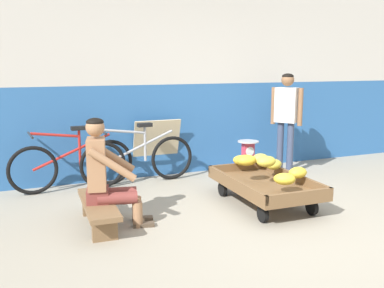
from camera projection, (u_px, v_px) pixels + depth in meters
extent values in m
plane|color=gray|center=(306.00, 236.00, 4.28)|extent=(80.00, 80.00, 0.00)
cube|color=#2D609E|center=(192.00, 127.00, 6.83)|extent=(16.00, 0.30, 1.37)
cube|color=beige|center=(192.00, 29.00, 6.56)|extent=(16.00, 0.30, 1.63)
cube|color=brown|center=(265.00, 186.00, 5.19)|extent=(0.87, 1.46, 0.05)
cube|color=brown|center=(235.00, 183.00, 5.03)|extent=(0.07, 1.44, 0.10)
cube|color=brown|center=(293.00, 177.00, 5.31)|extent=(0.07, 1.44, 0.10)
cube|color=brown|center=(238.00, 167.00, 5.81)|extent=(0.84, 0.06, 0.10)
cube|color=brown|center=(299.00, 196.00, 4.53)|extent=(0.84, 0.06, 0.10)
cylinder|color=black|center=(223.00, 189.00, 5.56)|extent=(0.05, 0.18, 0.18)
cylinder|color=black|center=(265.00, 184.00, 5.79)|extent=(0.05, 0.18, 0.18)
cylinder|color=black|center=(263.00, 214.00, 4.64)|extent=(0.05, 0.18, 0.18)
cylinder|color=black|center=(312.00, 207.00, 4.86)|extent=(0.05, 0.18, 0.18)
ellipsoid|color=gold|center=(242.00, 160.00, 5.70)|extent=(0.30, 0.27, 0.13)
ellipsoid|color=gold|center=(285.00, 179.00, 4.77)|extent=(0.30, 0.27, 0.13)
ellipsoid|color=gold|center=(298.00, 173.00, 5.04)|extent=(0.27, 0.23, 0.13)
ellipsoid|color=gold|center=(274.00, 164.00, 5.46)|extent=(0.29, 0.26, 0.13)
ellipsoid|color=yellow|center=(260.00, 158.00, 5.80)|extent=(0.28, 0.23, 0.13)
ellipsoid|color=gold|center=(246.00, 160.00, 5.15)|extent=(0.28, 0.23, 0.13)
ellipsoid|color=gold|center=(266.00, 161.00, 5.05)|extent=(0.25, 0.19, 0.13)
cube|color=brown|center=(98.00, 204.00, 4.49)|extent=(0.34, 1.11, 0.05)
cube|color=brown|center=(94.00, 205.00, 4.87)|extent=(0.24, 0.09, 0.22)
cube|color=brown|center=(105.00, 229.00, 4.16)|extent=(0.24, 0.09, 0.22)
cylinder|color=#9E704C|center=(137.00, 209.00, 4.67)|extent=(0.10, 0.10, 0.27)
cube|color=#4C3D2D|center=(143.00, 219.00, 4.70)|extent=(0.23, 0.14, 0.04)
cylinder|color=brown|center=(117.00, 193.00, 4.60)|extent=(0.42, 0.21, 0.13)
cylinder|color=#9E704C|center=(138.00, 214.00, 4.49)|extent=(0.10, 0.10, 0.27)
cube|color=#4C3D2D|center=(144.00, 225.00, 4.52)|extent=(0.23, 0.14, 0.04)
cylinder|color=brown|center=(118.00, 198.00, 4.42)|extent=(0.42, 0.21, 0.13)
cube|color=brown|center=(98.00, 195.00, 4.47)|extent=(0.28, 0.32, 0.14)
cube|color=#9E704C|center=(97.00, 164.00, 4.41)|extent=(0.24, 0.35, 0.52)
cylinder|color=#9E704C|center=(113.00, 157.00, 4.63)|extent=(0.47, 0.18, 0.36)
cylinder|color=#9E704C|center=(112.00, 165.00, 4.24)|extent=(0.47, 0.18, 0.36)
sphere|color=#9E704C|center=(95.00, 127.00, 4.34)|extent=(0.19, 0.19, 0.19)
ellipsoid|color=black|center=(95.00, 122.00, 4.33)|extent=(0.17, 0.17, 0.09)
cube|color=#234CA8|center=(248.00, 171.00, 6.24)|extent=(0.36, 0.28, 0.30)
cylinder|color=#28282D|center=(248.00, 160.00, 6.21)|extent=(0.20, 0.20, 0.03)
cube|color=#C6384C|center=(248.00, 151.00, 6.18)|extent=(0.16, 0.10, 0.24)
cylinder|color=white|center=(250.00, 151.00, 6.13)|extent=(0.13, 0.01, 0.13)
cylinder|color=#B2B5BA|center=(248.00, 141.00, 6.16)|extent=(0.30, 0.30, 0.01)
torus|color=black|center=(33.00, 170.00, 5.58)|extent=(0.64, 0.09, 0.64)
torus|color=black|center=(110.00, 162.00, 6.03)|extent=(0.64, 0.09, 0.64)
cylinder|color=#AD231E|center=(72.00, 152.00, 5.77)|extent=(1.03, 0.11, 0.43)
cylinder|color=#AD231E|center=(80.00, 148.00, 5.81)|extent=(0.04, 0.04, 0.48)
cylinder|color=#AD231E|center=(55.00, 135.00, 5.64)|extent=(0.62, 0.08, 0.12)
cube|color=black|center=(79.00, 128.00, 5.76)|extent=(0.21, 0.11, 0.05)
cylinder|color=black|center=(30.00, 135.00, 5.50)|extent=(0.06, 0.48, 0.03)
torus|color=black|center=(103.00, 165.00, 5.88)|extent=(0.64, 0.09, 0.64)
torus|color=black|center=(172.00, 158.00, 6.32)|extent=(0.64, 0.09, 0.64)
cylinder|color=#9EA0A5|center=(138.00, 147.00, 6.07)|extent=(1.03, 0.10, 0.43)
cylinder|color=#9EA0A5|center=(145.00, 144.00, 6.10)|extent=(0.04, 0.04, 0.48)
cylinder|color=#9EA0A5|center=(124.00, 131.00, 5.93)|extent=(0.62, 0.08, 0.12)
cube|color=black|center=(145.00, 125.00, 6.05)|extent=(0.21, 0.11, 0.05)
cylinder|color=black|center=(102.00, 131.00, 5.80)|extent=(0.06, 0.48, 0.03)
cube|color=#C6B289|center=(156.00, 148.00, 6.48)|extent=(0.70, 0.28, 0.87)
cylinder|color=#38425B|center=(290.00, 149.00, 6.60)|extent=(0.10, 0.10, 0.80)
cylinder|color=#38425B|center=(280.00, 148.00, 6.69)|extent=(0.10, 0.10, 0.80)
cube|color=silver|center=(287.00, 105.00, 6.52)|extent=(0.35, 0.38, 0.52)
cylinder|color=brown|center=(300.00, 107.00, 6.42)|extent=(0.07, 0.07, 0.56)
cylinder|color=brown|center=(273.00, 106.00, 6.64)|extent=(0.07, 0.07, 0.56)
sphere|color=brown|center=(288.00, 80.00, 6.46)|extent=(0.19, 0.19, 0.19)
ellipsoid|color=black|center=(288.00, 76.00, 6.45)|extent=(0.17, 0.17, 0.09)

